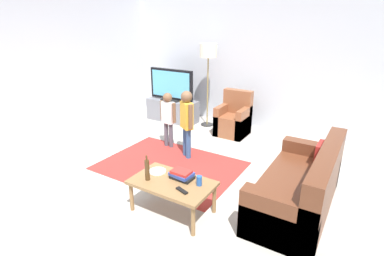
{
  "coord_description": "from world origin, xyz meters",
  "views": [
    {
      "loc": [
        2.32,
        -3.17,
        2.29
      ],
      "look_at": [
        0.0,
        0.6,
        0.65
      ],
      "focal_mm": 28.14,
      "sensor_mm": 36.0,
      "label": 1
    }
  ],
  "objects": [
    {
      "name": "tv",
      "position": [
        -1.58,
        2.28,
        0.85
      ],
      "size": [
        1.1,
        0.28,
        0.71
      ],
      "color": "black",
      "rests_on": "tv_stand"
    },
    {
      "name": "bottle",
      "position": [
        0.17,
        -0.71,
        0.56
      ],
      "size": [
        0.06,
        0.06,
        0.32
      ],
      "color": "#4C3319",
      "rests_on": "coffee_table"
    },
    {
      "name": "coffee_table",
      "position": [
        0.45,
        -0.59,
        0.37
      ],
      "size": [
        1.0,
        0.6,
        0.42
      ],
      "color": "olive",
      "rests_on": "ground"
    },
    {
      "name": "ground",
      "position": [
        0.0,
        0.0,
        0.0
      ],
      "size": [
        7.8,
        7.8,
        0.0
      ],
      "primitive_type": "plane",
      "color": "#B2ADA3"
    },
    {
      "name": "wall_left",
      "position": [
        -3.0,
        0.0,
        1.35
      ],
      "size": [
        0.12,
        6.0,
        2.7
      ],
      "primitive_type": "cube",
      "color": "silver",
      "rests_on": "ground"
    },
    {
      "name": "area_rug",
      "position": [
        -0.29,
        0.39,
        0.0
      ],
      "size": [
        2.2,
        1.6,
        0.01
      ],
      "primitive_type": "cube",
      "color": "#9E2D28",
      "rests_on": "ground"
    },
    {
      "name": "floor_lamp",
      "position": [
        -0.74,
        2.45,
        1.54
      ],
      "size": [
        0.36,
        0.36,
        1.78
      ],
      "color": "#262626",
      "rests_on": "ground"
    },
    {
      "name": "child_center",
      "position": [
        -0.25,
        0.83,
        0.7
      ],
      "size": [
        0.34,
        0.26,
        1.17
      ],
      "color": "#33598C",
      "rests_on": "ground"
    },
    {
      "name": "armchair",
      "position": [
        -0.01,
        2.26,
        0.3
      ],
      "size": [
        0.6,
        0.6,
        0.9
      ],
      "color": "brown",
      "rests_on": "ground"
    },
    {
      "name": "tv_remote",
      "position": [
        0.67,
        -0.71,
        0.43
      ],
      "size": [
        0.18,
        0.1,
        0.02
      ],
      "primitive_type": "cube",
      "rotation": [
        0.0,
        0.0,
        -0.31
      ],
      "color": "black",
      "rests_on": "coffee_table"
    },
    {
      "name": "plate",
      "position": [
        0.15,
        -0.49,
        0.43
      ],
      "size": [
        0.22,
        0.22,
        0.02
      ],
      "color": "white",
      "rests_on": "coffee_table"
    },
    {
      "name": "soda_can",
      "position": [
        0.77,
        -0.49,
        0.48
      ],
      "size": [
        0.07,
        0.07,
        0.12
      ],
      "primitive_type": "cylinder",
      "color": "#2659B2",
      "rests_on": "coffee_table"
    },
    {
      "name": "child_near_tv",
      "position": [
        -0.77,
        1.03,
        0.62
      ],
      "size": [
        0.35,
        0.17,
        1.03
      ],
      "color": "#4C4C59",
      "rests_on": "ground"
    },
    {
      "name": "couch",
      "position": [
        1.81,
        0.3,
        0.29
      ],
      "size": [
        0.8,
        1.8,
        0.86
      ],
      "color": "brown",
      "rests_on": "ground"
    },
    {
      "name": "tv_stand",
      "position": [
        -1.58,
        2.3,
        0.24
      ],
      "size": [
        1.2,
        0.44,
        0.5
      ],
      "color": "slate",
      "rests_on": "ground"
    },
    {
      "name": "wall_back",
      "position": [
        0.0,
        3.0,
        1.35
      ],
      "size": [
        6.0,
        0.12,
        2.7
      ],
      "primitive_type": "cube",
      "color": "silver",
      "rests_on": "ground"
    },
    {
      "name": "book_stack",
      "position": [
        0.5,
        -0.46,
        0.47
      ],
      "size": [
        0.3,
        0.24,
        0.11
      ],
      "color": "black",
      "rests_on": "coffee_table"
    }
  ]
}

